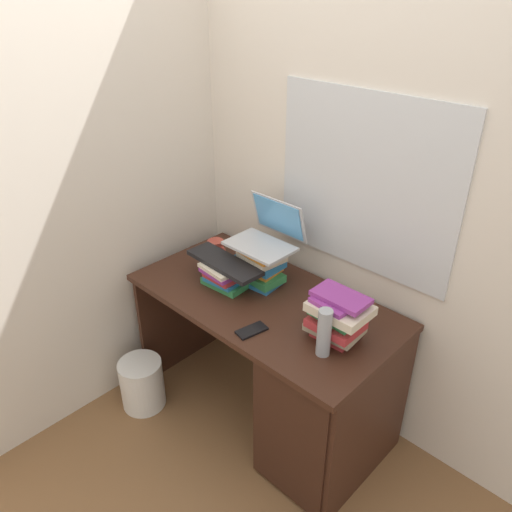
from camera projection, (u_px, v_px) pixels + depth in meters
name	position (u px, v px, depth m)	size (l,w,h in m)	color
ground_plane	(263.00, 408.00, 2.76)	(6.00, 6.00, 0.00)	brown
wall_back	(321.00, 165.00, 2.36)	(6.00, 0.06, 2.60)	silver
wall_left	(158.00, 149.00, 2.57)	(0.05, 6.00, 2.60)	beige
desk	(311.00, 387.00, 2.35)	(1.31, 0.67, 0.73)	#381E14
book_stack_tall	(260.00, 265.00, 2.49)	(0.26, 0.20, 0.20)	#2672B2
book_stack_keyboard_riser	(225.00, 275.00, 2.47)	(0.23, 0.21, 0.12)	#338C4C
book_stack_side	(337.00, 317.00, 2.09)	(0.26, 0.19, 0.22)	#B22D33
laptop	(268.00, 234.00, 2.44)	(0.32, 0.27, 0.22)	#B7BABF
keyboard	(224.00, 263.00, 2.44)	(0.42, 0.14, 0.02)	black
computer_mouse	(322.00, 321.00, 2.22)	(0.06, 0.10, 0.04)	#A5A8AD
mug	(216.00, 248.00, 2.74)	(0.13, 0.09, 0.09)	#B23F33
water_bottle	(324.00, 333.00, 2.00)	(0.06, 0.06, 0.21)	#999EA5
cell_phone	(252.00, 330.00, 2.18)	(0.07, 0.14, 0.01)	black
wastebasket	(142.00, 384.00, 2.73)	(0.23, 0.23, 0.29)	silver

